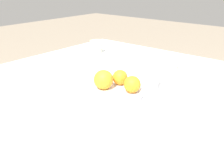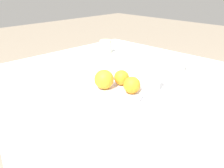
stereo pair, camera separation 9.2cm
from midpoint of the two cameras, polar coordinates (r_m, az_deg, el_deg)
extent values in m
cube|color=white|center=(1.43, 10.87, -12.62)|extent=(1.56, 1.02, 0.71)
cylinder|color=silver|center=(1.08, 2.43, -2.03)|extent=(0.25, 0.25, 0.02)
torus|color=silver|center=(1.08, 2.44, -1.56)|extent=(0.26, 0.26, 0.02)
sphere|color=orange|center=(1.09, 0.67, 0.98)|extent=(0.08, 0.08, 0.08)
sphere|color=orange|center=(1.05, 6.86, -0.28)|extent=(0.07, 0.07, 0.07)
sphere|color=orange|center=(1.13, 4.43, 1.36)|extent=(0.07, 0.07, 0.07)
cylinder|color=silver|center=(1.13, 11.13, 0.80)|extent=(0.06, 0.06, 0.10)
cylinder|color=beige|center=(1.41, 15.73, 4.15)|extent=(0.09, 0.09, 0.08)
cylinder|color=beige|center=(1.70, 0.14, 8.15)|extent=(0.08, 0.08, 0.08)
cube|color=silver|center=(0.90, 10.82, -8.01)|extent=(0.13, 0.12, 0.01)
camera|label=1|loc=(0.05, -87.53, 1.00)|focal=42.00mm
camera|label=2|loc=(0.05, 92.47, -1.00)|focal=42.00mm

